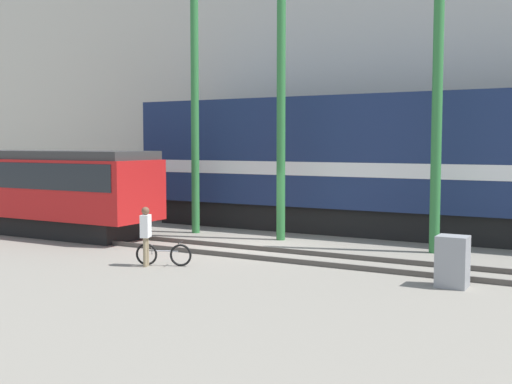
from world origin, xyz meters
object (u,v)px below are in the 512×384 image
signal_box (452,261)px  utility_pole_left (195,98)px  streetcar (21,185)px  utility_pole_right (437,121)px  freight_locomotive (373,162)px  utility_pole_center (281,99)px  person (146,231)px  bicycle (164,255)px

signal_box → utility_pole_left: bearing=156.6°
streetcar → signal_box: bearing=-5.2°
utility_pole_right → signal_box: size_ratio=6.67×
utility_pole_left → signal_box: size_ratio=8.30×
freight_locomotive → signal_box: bearing=-58.5°
streetcar → utility_pole_center: utility_pole_center is taller
streetcar → person: 8.99m
utility_pole_right → signal_box: bearing=-71.0°
person → signal_box: 7.95m
utility_pole_center → utility_pole_left: bearing=180.0°
freight_locomotive → bicycle: 9.49m
utility_pole_center → streetcar: bearing=-162.3°
utility_pole_left → utility_pole_right: 8.89m
streetcar → utility_pole_center: (9.41, 3.01, 3.07)m
utility_pole_right → utility_pole_center: bearing=180.0°
utility_pole_center → utility_pole_right: (5.27, 0.00, -0.82)m
freight_locomotive → utility_pole_right: (3.05, -3.01, 1.37)m
freight_locomotive → utility_pole_right: bearing=-44.6°
streetcar → utility_pole_right: 15.16m
freight_locomotive → streetcar: bearing=-152.6°
person → utility_pole_right: (6.25, 6.04, 3.02)m
streetcar → utility_pole_center: 10.35m
utility_pole_center → signal_box: (6.81, -4.49, -4.22)m
freight_locomotive → utility_pole_left: bearing=-152.5°
person → freight_locomotive: bearing=70.5°
utility_pole_right → bicycle: bearing=-135.7°
utility_pole_center → utility_pole_right: utility_pole_center is taller
person → signal_box: size_ratio=1.35×
utility_pole_left → utility_pole_center: bearing=0.0°
freight_locomotive → bicycle: size_ratio=12.66×
freight_locomotive → streetcar: 13.13m
utility_pole_left → utility_pole_center: utility_pole_left is taller
utility_pole_right → utility_pole_left: bearing=180.0°
signal_box → utility_pole_center: bearing=146.6°
person → utility_pole_center: utility_pole_center is taller
bicycle → utility_pole_right: (5.88, 5.74, 3.69)m
utility_pole_center → utility_pole_right: bearing=0.0°
utility_pole_left → utility_pole_right: (8.84, 0.00, -0.98)m
freight_locomotive → signal_box: (4.59, -7.50, -2.03)m
utility_pole_left → utility_pole_center: size_ratio=1.03×
streetcar → person: size_ratio=7.20×
bicycle → utility_pole_left: bearing=117.2°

